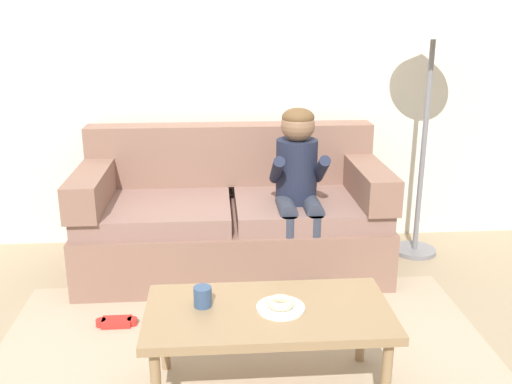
% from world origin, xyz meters
% --- Properties ---
extents(ground, '(10.00, 10.00, 0.00)m').
position_xyz_m(ground, '(0.00, 0.00, 0.00)').
color(ground, '#9E896B').
extents(wall_back, '(8.00, 0.10, 2.80)m').
position_xyz_m(wall_back, '(0.00, 1.40, 1.40)').
color(wall_back, silver).
rests_on(wall_back, ground).
extents(area_rug, '(2.53, 1.63, 0.01)m').
position_xyz_m(area_rug, '(0.00, -0.25, 0.01)').
color(area_rug, tan).
rests_on(area_rug, ground).
extents(couch, '(1.97, 0.90, 0.92)m').
position_xyz_m(couch, '(-0.02, 0.85, 0.34)').
color(couch, '#846051').
rests_on(couch, ground).
extents(coffee_table, '(1.07, 0.54, 0.43)m').
position_xyz_m(coffee_table, '(0.09, -0.54, 0.38)').
color(coffee_table, '#937551').
rests_on(coffee_table, ground).
extents(person_child, '(0.34, 0.58, 1.10)m').
position_xyz_m(person_child, '(0.38, 0.64, 0.67)').
color(person_child, '#1E2338').
rests_on(person_child, ground).
extents(plate, '(0.21, 0.21, 0.01)m').
position_xyz_m(plate, '(0.14, -0.54, 0.43)').
color(plate, white).
rests_on(plate, coffee_table).
extents(donut, '(0.14, 0.14, 0.04)m').
position_xyz_m(donut, '(0.14, -0.54, 0.46)').
color(donut, beige).
rests_on(donut, plate).
extents(mug, '(0.08, 0.08, 0.09)m').
position_xyz_m(mug, '(-0.20, -0.49, 0.47)').
color(mug, '#334C72').
rests_on(mug, coffee_table).
extents(toy_controller, '(0.23, 0.09, 0.05)m').
position_xyz_m(toy_controller, '(-0.69, 0.09, 0.03)').
color(toy_controller, red).
rests_on(toy_controller, ground).
extents(floor_lamp, '(0.44, 0.44, 1.76)m').
position_xyz_m(floor_lamp, '(1.29, 0.98, 1.52)').
color(floor_lamp, slate).
rests_on(floor_lamp, ground).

